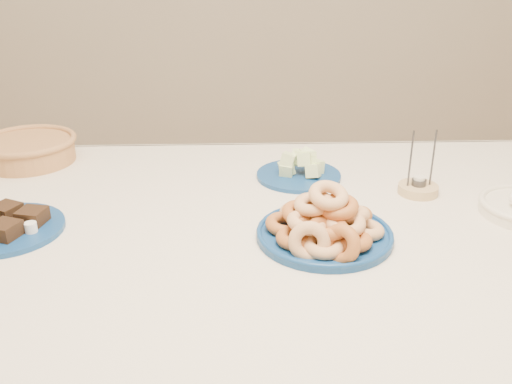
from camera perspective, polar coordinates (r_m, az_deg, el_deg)
dining_table at (r=1.34m, az=-0.08°, el=-7.22°), size 1.71×1.11×0.75m
donut_platter at (r=1.21m, az=6.91°, el=-3.37°), size 0.37×0.37×0.13m
melon_plate at (r=1.53m, az=4.41°, el=2.26°), size 0.26×0.26×0.08m
brownie_plate at (r=1.36m, az=-23.78°, el=-3.15°), size 0.30×0.30×0.04m
wicker_basket at (r=1.76m, az=-21.84°, el=4.03°), size 0.35×0.35×0.07m
candle_holder at (r=1.49m, az=15.91°, el=0.42°), size 0.11×0.11×0.17m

